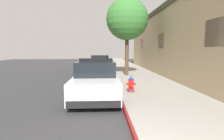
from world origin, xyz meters
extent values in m
cube|color=#353538|center=(-4.20, 10.00, -0.10)|extent=(33.47, 60.00, 0.20)
cube|color=#9E9991|center=(1.80, 10.00, 0.07)|extent=(3.61, 60.00, 0.15)
cube|color=maroon|center=(-0.04, 10.00, 0.07)|extent=(0.08, 60.00, 0.15)
cube|color=tan|center=(7.17, 11.14, 2.48)|extent=(7.13, 23.37, 4.95)
cube|color=#473D33|center=(7.17, 11.14, 5.13)|extent=(7.37, 23.61, 0.36)
cube|color=black|center=(3.64, 4.59, 2.72)|extent=(0.06, 1.30, 1.10)
cube|color=black|center=(3.64, 11.14, 2.72)|extent=(0.06, 1.30, 1.10)
cube|color=black|center=(3.64, 17.68, 2.72)|extent=(0.06, 1.30, 1.10)
cube|color=white|center=(-1.06, 5.64, 0.58)|extent=(1.84, 4.80, 0.76)
cube|color=black|center=(-1.06, 5.79, 1.26)|extent=(1.64, 2.50, 0.60)
cube|color=black|center=(-1.06, 3.30, 0.32)|extent=(1.76, 0.16, 0.24)
cube|color=black|center=(-1.06, 7.98, 0.32)|extent=(1.76, 0.16, 0.24)
cylinder|color=black|center=(-1.92, 7.34, 0.32)|extent=(0.22, 0.64, 0.64)
cylinder|color=black|center=(-0.20, 7.34, 0.32)|extent=(0.22, 0.64, 0.64)
cylinder|color=black|center=(-1.92, 3.94, 0.32)|extent=(0.22, 0.64, 0.64)
cylinder|color=black|center=(-0.20, 3.94, 0.32)|extent=(0.22, 0.64, 0.64)
cube|color=black|center=(-1.06, 5.74, 1.62)|extent=(1.48, 0.20, 0.12)
cube|color=red|center=(-1.41, 5.74, 1.62)|extent=(0.44, 0.18, 0.11)
cube|color=#1E33E0|center=(-0.71, 5.74, 1.62)|extent=(0.44, 0.18, 0.11)
cube|color=black|center=(-1.02, 15.72, 0.58)|extent=(1.84, 4.80, 0.76)
cube|color=black|center=(-1.02, 15.87, 1.26)|extent=(1.64, 2.50, 0.60)
cube|color=black|center=(-1.02, 13.38, 0.32)|extent=(1.76, 0.16, 0.24)
cube|color=black|center=(-1.02, 18.06, 0.32)|extent=(1.76, 0.16, 0.24)
cylinder|color=black|center=(-1.88, 17.42, 0.32)|extent=(0.22, 0.64, 0.64)
cylinder|color=black|center=(-0.16, 17.42, 0.32)|extent=(0.22, 0.64, 0.64)
cylinder|color=black|center=(-1.88, 14.02, 0.32)|extent=(0.22, 0.64, 0.64)
cylinder|color=black|center=(-0.16, 14.02, 0.32)|extent=(0.22, 0.64, 0.64)
cylinder|color=#4C4C51|center=(0.53, 5.70, 0.18)|extent=(0.32, 0.32, 0.06)
cylinder|color=red|center=(0.53, 5.70, 0.46)|extent=(0.24, 0.24, 0.50)
cone|color=navy|center=(0.53, 5.70, 0.78)|extent=(0.28, 0.28, 0.14)
cylinder|color=#4C4C51|center=(0.53, 5.70, 0.88)|extent=(0.05, 0.05, 0.06)
cylinder|color=red|center=(0.36, 5.70, 0.52)|extent=(0.10, 0.10, 0.10)
cylinder|color=red|center=(0.70, 5.70, 0.52)|extent=(0.10, 0.10, 0.10)
cylinder|color=red|center=(0.53, 5.52, 0.47)|extent=(0.13, 0.12, 0.13)
cylinder|color=brown|center=(1.08, 11.31, 1.70)|extent=(0.28, 0.28, 3.10)
sphere|color=#387A33|center=(1.08, 11.31, 4.34)|extent=(3.11, 3.11, 3.11)
camera|label=1|loc=(-0.77, -2.44, 2.05)|focal=29.28mm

